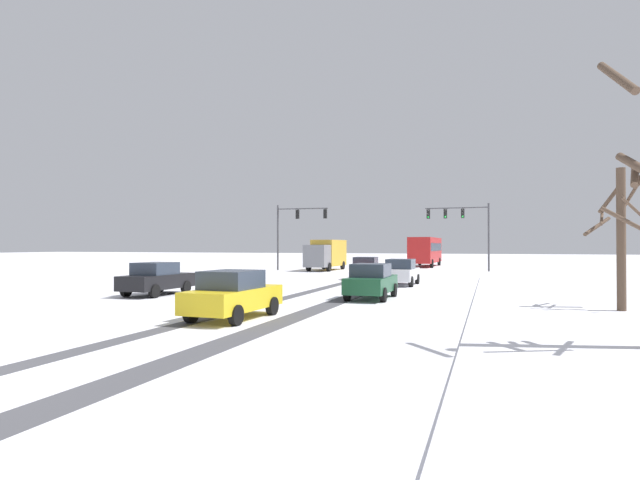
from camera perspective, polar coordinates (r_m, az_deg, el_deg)
wheel_track_left_lane at (r=24.82m, az=-2.94°, el=-6.29°), size 0.70×38.65×0.01m
wheel_track_right_lane at (r=23.95m, az=3.22°, el=-6.49°), size 0.96×38.65×0.01m
sidewalk_kerb_right at (r=21.39m, az=22.19°, el=-7.00°), size 4.00×38.65×0.12m
traffic_signal_far_left at (r=50.18m, az=-2.85°, el=1.83°), size 5.24×0.65×6.50m
traffic_signal_far_right at (r=50.64m, az=15.78°, el=2.04°), size 6.03×0.38×6.50m
car_red_lead at (r=37.10m, az=5.20°, el=-3.15°), size 2.02×4.19×1.62m
car_white_second at (r=31.73m, az=9.12°, el=-3.58°), size 1.86×4.11×1.62m
car_dark_green_third at (r=23.46m, az=5.81°, el=-4.62°), size 1.84×4.10×1.62m
car_black_fourth at (r=26.34m, az=-17.93°, el=-4.16°), size 1.86×4.11×1.62m
car_yellow_cab_fifth at (r=17.22m, az=-9.75°, el=-6.07°), size 1.93×4.15×1.62m
bus_oncoming at (r=60.94m, az=11.82°, el=-1.05°), size 2.82×11.04×3.38m
box_truck_delivery at (r=50.27m, az=0.72°, el=-1.56°), size 2.32×7.41×3.02m
bare_tree_sidewalk_mid at (r=22.12m, az=30.76°, el=0.75°), size 2.50×2.50×5.43m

